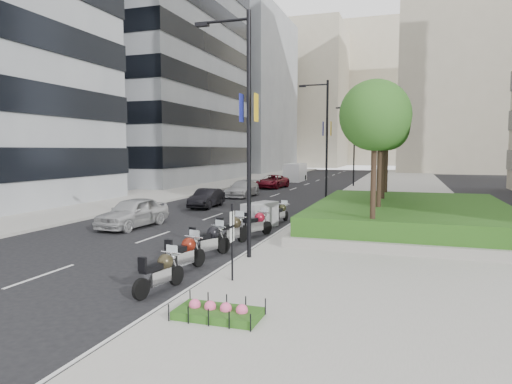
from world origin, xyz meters
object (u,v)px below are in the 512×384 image
at_px(parking_sign, 232,238).
at_px(motorcycle_1, 184,254).
at_px(car_a, 133,212).
at_px(car_c, 242,189).
at_px(motorcycle_5, 260,216).
at_px(lamp_post_1, 325,136).
at_px(motorcycle_0, 160,272).
at_px(car_d, 272,181).
at_px(delivery_van, 295,173).
at_px(motorcycle_3, 232,230).
at_px(motorcycle_2, 209,241).
at_px(motorcycle_6, 281,213).
at_px(motorcycle_4, 256,224).
at_px(lamp_post_0, 245,123).
at_px(lamp_post_2, 353,141).
at_px(car_b, 207,198).

height_order(parking_sign, motorcycle_1, parking_sign).
relative_size(car_a, car_c, 0.95).
bearing_deg(car_c, motorcycle_5, -66.20).
xyz_separation_m(lamp_post_1, motorcycle_0, (-1.09, -21.25, -4.49)).
height_order(motorcycle_0, car_d, car_d).
height_order(lamp_post_1, delivery_van, lamp_post_1).
relative_size(parking_sign, delivery_van, 0.45).
bearing_deg(car_d, motorcycle_3, -72.31).
bearing_deg(motorcycle_0, motorcycle_2, 15.43).
bearing_deg(parking_sign, motorcycle_6, 98.17).
bearing_deg(motorcycle_4, motorcycle_5, 36.28).
xyz_separation_m(lamp_post_0, motorcycle_3, (-1.47, 2.41, -4.42)).
distance_m(motorcycle_0, motorcycle_6, 13.28).
height_order(lamp_post_0, lamp_post_2, same).
relative_size(parking_sign, motorcycle_1, 1.11).
height_order(motorcycle_3, motorcycle_5, motorcycle_5).
bearing_deg(motorcycle_2, motorcycle_0, -151.08).
bearing_deg(car_c, delivery_van, 91.25).
xyz_separation_m(motorcycle_5, delivery_van, (-6.59, 35.58, 0.40)).
xyz_separation_m(motorcycle_3, car_c, (-6.52, 19.34, 0.06)).
relative_size(motorcycle_1, car_a, 0.49).
bearing_deg(motorcycle_5, motorcycle_3, -161.10).
relative_size(motorcycle_4, motorcycle_6, 1.04).
height_order(lamp_post_2, motorcycle_5, lamp_post_2).
xyz_separation_m(motorcycle_5, car_d, (-6.42, 24.52, 0.03)).
bearing_deg(motorcycle_0, car_c, 24.53).
bearing_deg(car_c, lamp_post_0, -69.19).
xyz_separation_m(lamp_post_1, motorcycle_6, (-1.07, -7.97, -4.51)).
xyz_separation_m(motorcycle_2, car_d, (-6.50, 31.24, 0.09)).
xyz_separation_m(motorcycle_4, delivery_van, (-7.11, 37.77, 0.47)).
height_order(lamp_post_1, motorcycle_0, lamp_post_1).
distance_m(motorcycle_0, car_d, 36.29).
relative_size(motorcycle_6, car_d, 0.41).
distance_m(lamp_post_0, motorcycle_3, 5.25).
bearing_deg(motorcycle_6, motorcycle_4, -172.14).
bearing_deg(car_c, motorcycle_1, -73.97).
distance_m(motorcycle_4, car_b, 11.57).
distance_m(lamp_post_1, car_a, 15.05).
bearing_deg(motorcycle_0, motorcycle_3, 12.96).
distance_m(lamp_post_1, parking_sign, 20.33).
height_order(motorcycle_6, delivery_van, delivery_van).
bearing_deg(motorcycle_6, motorcycle_3, -175.30).
bearing_deg(motorcycle_2, car_a, 76.24).
bearing_deg(car_d, car_a, -85.28).
xyz_separation_m(lamp_post_0, motorcycle_2, (-1.53, 0.12, -4.45)).
relative_size(motorcycle_0, car_d, 0.42).
height_order(lamp_post_1, motorcycle_2, lamp_post_1).
relative_size(motorcycle_5, car_b, 0.60).
distance_m(lamp_post_0, parking_sign, 4.74).
xyz_separation_m(motorcycle_6, delivery_van, (-7.13, 33.40, 0.53)).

